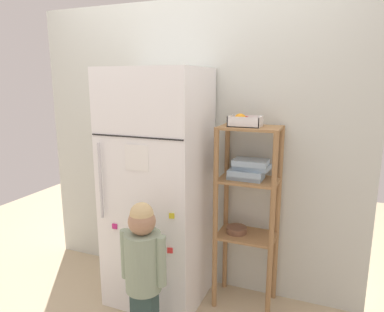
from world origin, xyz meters
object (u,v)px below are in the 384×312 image
at_px(refrigerator, 158,188).
at_px(child_standing, 143,261).
at_px(pantry_shelf_unit, 247,194).
at_px(fruit_bin, 243,121).

xyz_separation_m(refrigerator, child_standing, (0.15, -0.51, -0.29)).
height_order(refrigerator, child_standing, refrigerator).
bearing_deg(pantry_shelf_unit, child_standing, -126.13).
relative_size(refrigerator, child_standing, 1.83).
distance_m(refrigerator, fruit_bin, 0.78).
bearing_deg(child_standing, pantry_shelf_unit, 53.87).
bearing_deg(pantry_shelf_unit, fruit_bin, -158.18).
height_order(refrigerator, pantry_shelf_unit, refrigerator).
bearing_deg(refrigerator, fruit_bin, 11.99).
distance_m(refrigerator, pantry_shelf_unit, 0.65).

